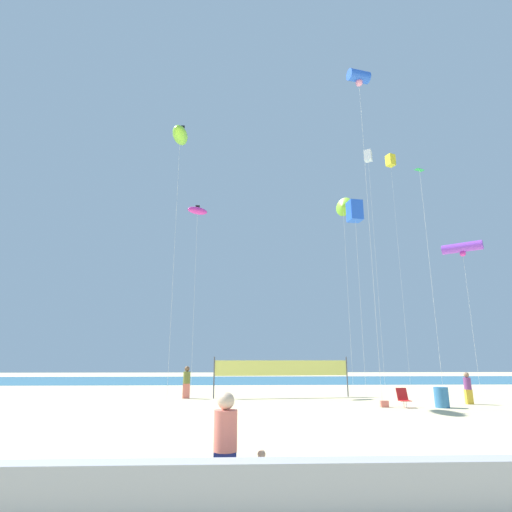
{
  "coord_description": "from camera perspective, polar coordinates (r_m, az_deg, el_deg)",
  "views": [
    {
      "loc": [
        -0.69,
        -16.8,
        2.21
      ],
      "look_at": [
        0.32,
        7.09,
        8.28
      ],
      "focal_mm": 28.75,
      "sensor_mm": 36.0,
      "label": 1
    }
  ],
  "objects": [
    {
      "name": "kite_white_box",
      "position": [
        41.72,
        15.33,
        13.21
      ],
      "size": [
        0.9,
        0.9,
        21.68
      ],
      "color": "silver",
      "rests_on": "ground"
    },
    {
      "name": "kite_blue_tube",
      "position": [
        27.44,
        14.1,
        22.95
      ],
      "size": [
        1.41,
        0.98,
        19.04
      ],
      "color": "silver",
      "rests_on": "ground"
    },
    {
      "name": "kite_lime_delta",
      "position": [
        32.76,
        12.02,
        6.76
      ],
      "size": [
        1.3,
        1.32,
        14.54
      ],
      "color": "silver",
      "rests_on": "ground"
    },
    {
      "name": "beach_handbag",
      "position": [
        21.86,
        17.44,
        -19.04
      ],
      "size": [
        0.38,
        0.19,
        0.3
      ],
      "primitive_type": "cube",
      "color": "#EA7260",
      "rests_on": "ground"
    },
    {
      "name": "trash_barrel",
      "position": [
        22.56,
        24.4,
        -17.47
      ],
      "size": [
        0.66,
        0.66,
        0.94
      ],
      "primitive_type": "cylinder",
      "color": "teal",
      "rests_on": "ground"
    },
    {
      "name": "ocean_band",
      "position": [
        48.58,
        -1.67,
        -16.85
      ],
      "size": [
        120.0,
        20.0,
        0.01
      ],
      "primitive_type": "cube",
      "color": "teal",
      "rests_on": "ground"
    },
    {
      "name": "kite_magenta_inflatable",
      "position": [
        30.96,
        -8.14,
        6.21
      ],
      "size": [
        1.63,
        1.24,
        13.41
      ],
      "color": "silver",
      "rests_on": "ground"
    },
    {
      "name": "kite_yellow_box",
      "position": [
        41.9,
        18.21,
        12.44
      ],
      "size": [
        0.9,
        0.9,
        21.13
      ],
      "color": "silver",
      "rests_on": "ground"
    },
    {
      "name": "volleyball_net",
      "position": [
        26.14,
        3.65,
        -15.48
      ],
      "size": [
        8.35,
        1.02,
        2.4
      ],
      "color": "#4C4C51",
      "rests_on": "ground"
    },
    {
      "name": "beachgoer_olive_shirt",
      "position": [
        25.88,
        -9.63,
        -16.77
      ],
      "size": [
        0.42,
        0.42,
        1.85
      ],
      "rotation": [
        0.0,
        0.0,
        2.89
      ],
      "color": "#EA7260",
      "rests_on": "ground"
    },
    {
      "name": "beachgoer_plum_shirt",
      "position": [
        24.84,
        27.38,
        -15.88
      ],
      "size": [
        0.36,
        0.36,
        1.58
      ],
      "rotation": [
        0.0,
        0.0,
        4.52
      ],
      "color": "gold",
      "rests_on": "ground"
    },
    {
      "name": "kite_violet_tube",
      "position": [
        29.77,
        26.74,
        1.02
      ],
      "size": [
        2.28,
        1.97,
        9.61
      ],
      "color": "silver",
      "rests_on": "ground"
    },
    {
      "name": "kite_blue_box",
      "position": [
        28.44,
        13.57,
        6.07
      ],
      "size": [
        0.98,
        0.98,
        12.59
      ],
      "color": "silver",
      "rests_on": "ground"
    },
    {
      "name": "kite_lime_inflatable",
      "position": [
        28.03,
        -10.5,
        16.16
      ],
      "size": [
        0.97,
        2.74,
        17.01
      ],
      "color": "silver",
      "rests_on": "ground"
    },
    {
      "name": "folding_beach_chair",
      "position": [
        22.03,
        19.81,
        -18.0
      ],
      "size": [
        0.52,
        0.65,
        0.89
      ],
      "rotation": [
        0.0,
        0.0,
        -0.62
      ],
      "color": "red",
      "rests_on": "ground"
    },
    {
      "name": "kite_green_diamond",
      "position": [
        24.78,
        21.91,
        10.24
      ],
      "size": [
        0.65,
        0.65,
        12.62
      ],
      "color": "silver",
      "rests_on": "ground"
    },
    {
      "name": "boardwalk_ledge",
      "position": [
        6.79,
        4.03,
        -29.73
      ],
      "size": [
        28.0,
        0.44,
        0.79
      ],
      "primitive_type": "cube",
      "color": "#A8A8AD",
      "rests_on": "ground"
    },
    {
      "name": "toddler_figure",
      "position": [
        7.46,
        0.78,
        -28.13
      ],
      "size": [
        0.18,
        0.18,
        0.79
      ],
      "rotation": [
        0.0,
        0.0,
        0.39
      ],
      "color": "#99B28C",
      "rests_on": "ground"
    },
    {
      "name": "mother_figure",
      "position": [
        7.36,
        -4.29,
        -24.46
      ],
      "size": [
        0.39,
        0.39,
        1.69
      ],
      "rotation": [
        0.0,
        0.0,
        -0.13
      ],
      "color": "navy",
      "rests_on": "ground"
    },
    {
      "name": "ground_plane",
      "position": [
        16.96,
        -0.07,
        -21.74
      ],
      "size": [
        120.0,
        120.0,
        0.0
      ],
      "primitive_type": "plane",
      "color": "beige"
    }
  ]
}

